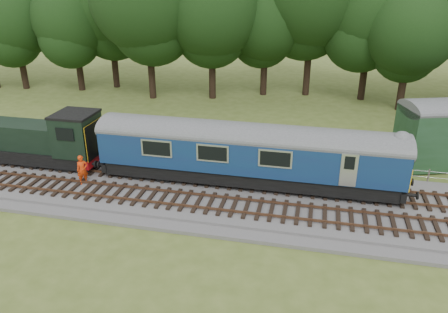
# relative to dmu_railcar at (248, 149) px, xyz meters

# --- Properties ---
(ground) EXTENTS (120.00, 120.00, 0.00)m
(ground) POSITION_rel_dmu_railcar_xyz_m (-2.99, -1.40, -2.61)
(ground) COLOR #4B5D22
(ground) RESTS_ON ground
(ballast) EXTENTS (70.00, 7.00, 0.35)m
(ballast) POSITION_rel_dmu_railcar_xyz_m (-2.99, -1.40, -2.43)
(ballast) COLOR #4C4C4F
(ballast) RESTS_ON ground
(track_north) EXTENTS (67.20, 2.40, 0.21)m
(track_north) POSITION_rel_dmu_railcar_xyz_m (-2.99, -0.00, -2.19)
(track_north) COLOR black
(track_north) RESTS_ON ballast
(track_south) EXTENTS (67.20, 2.40, 0.21)m
(track_south) POSITION_rel_dmu_railcar_xyz_m (-2.99, -3.00, -2.19)
(track_south) COLOR black
(track_south) RESTS_ON ballast
(fence) EXTENTS (64.00, 0.12, 1.00)m
(fence) POSITION_rel_dmu_railcar_xyz_m (-2.99, 3.10, -2.61)
(fence) COLOR #6B6054
(fence) RESTS_ON ground
(tree_line) EXTENTS (70.00, 8.00, 18.00)m
(tree_line) POSITION_rel_dmu_railcar_xyz_m (-2.99, 20.60, -2.61)
(tree_line) COLOR black
(tree_line) RESTS_ON ground
(dmu_railcar) EXTENTS (18.05, 2.86, 3.88)m
(dmu_railcar) POSITION_rel_dmu_railcar_xyz_m (0.00, 0.00, 0.00)
(dmu_railcar) COLOR black
(dmu_railcar) RESTS_ON ground
(shunter_loco) EXTENTS (8.91, 2.60, 3.38)m
(shunter_loco) POSITION_rel_dmu_railcar_xyz_m (-13.93, 0.00, -0.63)
(shunter_loco) COLOR black
(shunter_loco) RESTS_ON ground
(worker) EXTENTS (0.79, 0.78, 1.84)m
(worker) POSITION_rel_dmu_railcar_xyz_m (-9.77, -2.23, -1.34)
(worker) COLOR red
(worker) RESTS_ON ballast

